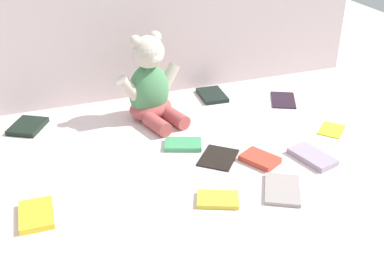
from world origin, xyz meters
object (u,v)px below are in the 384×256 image
(book_case_4, at_px, (218,199))
(book_case_10, at_px, (28,126))
(book_case_9, at_px, (312,157))
(book_case_1, at_px, (36,215))
(book_case_6, at_px, (283,99))
(book_case_2, at_px, (183,144))
(book_case_5, at_px, (332,129))
(book_case_7, at_px, (260,159))
(teddy_bear, at_px, (151,88))
(book_case_0, at_px, (218,157))
(book_case_8, at_px, (282,189))
(book_case_3, at_px, (212,95))

(book_case_4, xyz_separation_m, book_case_10, (-0.44, 0.57, 0.00))
(book_case_9, xyz_separation_m, book_case_10, (-0.77, 0.48, -0.00))
(book_case_1, height_order, book_case_6, book_case_1)
(book_case_2, relative_size, book_case_6, 0.82)
(book_case_9, bearing_deg, book_case_1, 165.26)
(book_case_5, xyz_separation_m, book_case_9, (-0.16, -0.13, 0.00))
(book_case_6, relative_size, book_case_7, 1.32)
(book_case_10, bearing_deg, teddy_bear, 21.31)
(teddy_bear, xyz_separation_m, book_case_0, (0.11, -0.32, -0.10))
(book_case_4, bearing_deg, book_case_9, 127.72)
(book_case_9, distance_m, book_case_10, 0.91)
(book_case_0, bearing_deg, teddy_bear, 148.72)
(book_case_8, height_order, book_case_9, book_case_9)
(book_case_5, bearing_deg, book_case_1, -124.53)
(book_case_2, relative_size, book_case_8, 0.84)
(book_case_0, height_order, book_case_1, book_case_1)
(book_case_1, bearing_deg, book_case_10, 91.16)
(book_case_3, relative_size, book_case_7, 1.26)
(book_case_0, distance_m, book_case_5, 0.41)
(book_case_0, bearing_deg, book_case_4, -73.53)
(book_case_4, height_order, book_case_5, book_case_4)
(book_case_3, height_order, book_case_9, book_case_9)
(book_case_1, height_order, book_case_3, book_case_1)
(teddy_bear, xyz_separation_m, book_case_9, (0.37, -0.42, -0.10))
(book_case_2, bearing_deg, book_case_0, -122.91)
(book_case_10, bearing_deg, book_case_5, 9.15)
(book_case_5, bearing_deg, book_case_10, -153.12)
(teddy_bear, xyz_separation_m, book_case_10, (-0.40, 0.06, -0.10))
(book_case_2, height_order, book_case_8, book_case_2)
(book_case_8, bearing_deg, book_case_7, -65.52)
(book_case_10, bearing_deg, book_case_3, 31.78)
(book_case_0, height_order, book_case_4, book_case_4)
(book_case_0, relative_size, book_case_2, 1.08)
(book_case_7, height_order, book_case_10, book_case_7)
(teddy_bear, bearing_deg, book_case_2, -97.99)
(book_case_2, bearing_deg, book_case_3, -15.44)
(book_case_10, bearing_deg, book_case_8, -14.05)
(book_case_5, bearing_deg, book_case_9, -92.76)
(book_case_3, height_order, book_case_8, book_case_3)
(book_case_8, xyz_separation_m, book_case_10, (-0.61, 0.59, 0.00))
(book_case_3, relative_size, book_case_10, 1.09)
(book_case_8, bearing_deg, book_case_2, -32.60)
(teddy_bear, relative_size, book_case_4, 2.76)
(teddy_bear, relative_size, book_case_1, 2.48)
(book_case_0, relative_size, book_case_6, 0.89)
(book_case_5, height_order, book_case_6, book_case_6)
(book_case_2, bearing_deg, book_case_1, 134.20)
(book_case_4, bearing_deg, book_case_2, -158.64)
(book_case_2, bearing_deg, book_case_9, -100.57)
(book_case_7, bearing_deg, teddy_bear, 90.57)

